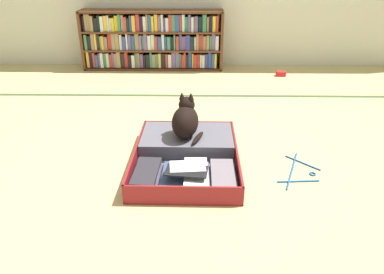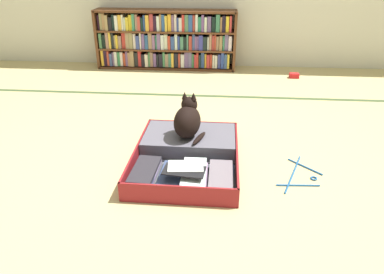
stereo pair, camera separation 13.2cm
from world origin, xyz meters
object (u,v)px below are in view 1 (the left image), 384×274
black_cat (186,120)px  bookshelf (152,40)px  open_suitcase (186,153)px  clothes_hanger (299,171)px  small_red_pouch (281,74)px

black_cat → bookshelf: bearing=102.6°
open_suitcase → black_cat: 0.21m
black_cat → clothes_hanger: size_ratio=0.67×
bookshelf → open_suitcase: bookshelf is taller
black_cat → small_red_pouch: bearing=60.4°
bookshelf → small_red_pouch: 1.52m
open_suitcase → small_red_pouch: 2.13m
bookshelf → black_cat: size_ratio=5.53×
bookshelf → black_cat: (0.46, -2.05, -0.10)m
bookshelf → small_red_pouch: bearing=-11.2°
open_suitcase → small_red_pouch: (0.99, 1.88, -0.03)m
small_red_pouch → open_suitcase: bearing=-117.9°
clothes_hanger → small_red_pouch: (0.30, 2.02, 0.02)m
open_suitcase → clothes_hanger: size_ratio=1.97×
black_cat → open_suitcase: bearing=-87.0°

